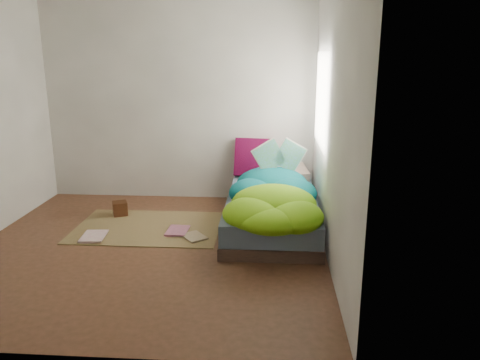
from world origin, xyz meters
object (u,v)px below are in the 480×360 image
at_px(bed, 272,211).
at_px(floor_book_a, 82,236).
at_px(pillow_magenta, 254,158).
at_px(wooden_box, 120,208).
at_px(open_book, 280,148).
at_px(floor_book_b, 167,231).

xyz_separation_m(bed, floor_book_a, (-1.98, -0.54, -0.14)).
relative_size(pillow_magenta, floor_book_a, 1.48).
bearing_deg(wooden_box, pillow_magenta, 24.09).
bearing_deg(bed, pillow_magenta, 104.64).
bearing_deg(open_book, pillow_magenta, 105.96).
bearing_deg(pillow_magenta, floor_book_a, -134.01).
bearing_deg(floor_book_b, pillow_magenta, 55.35).
relative_size(wooden_box, floor_book_b, 0.53).
xyz_separation_m(wooden_box, floor_book_a, (-0.17, -0.74, -0.07)).
height_order(wooden_box, floor_book_b, wooden_box).
bearing_deg(wooden_box, floor_book_b, -36.87).
relative_size(floor_book_a, floor_book_b, 1.08).
height_order(bed, pillow_magenta, pillow_magenta).
height_order(wooden_box, floor_book_a, wooden_box).
bearing_deg(floor_book_a, wooden_box, 71.82).
bearing_deg(wooden_box, floor_book_a, -103.17).
xyz_separation_m(open_book, wooden_box, (-1.89, -0.11, -0.74)).
distance_m(bed, wooden_box, 1.82).
relative_size(bed, pillow_magenta, 4.10).
height_order(bed, open_book, open_book).
distance_m(wooden_box, floor_book_a, 0.76).
bearing_deg(floor_book_b, open_book, 28.91).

